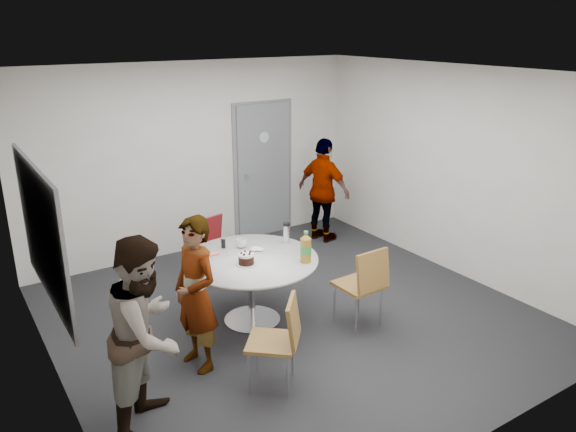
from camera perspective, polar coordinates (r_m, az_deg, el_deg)
floor at (r=6.52m, az=0.44°, el=-10.07°), size 5.00×5.00×0.00m
ceiling at (r=5.72m, az=0.51°, el=14.32°), size 5.00×5.00×0.00m
wall_back at (r=8.11m, az=-9.38°, el=5.78°), size 5.00×0.00×5.00m
wall_left at (r=5.12m, az=-23.58°, el=-3.40°), size 0.00×5.00×5.00m
wall_right at (r=7.60m, az=16.44°, el=4.37°), size 0.00×5.00×5.00m
wall_front at (r=4.27m, az=19.48°, el=-7.27°), size 5.00×0.00×5.00m
door at (r=8.65m, az=-2.54°, el=4.63°), size 1.02×0.17×2.12m
whiteboard at (r=5.28m, az=-23.70°, el=-1.61°), size 0.04×1.90×1.25m
table at (r=6.13m, az=-3.42°, el=-5.10°), size 1.46×1.46×1.11m
chair_near_left at (r=5.11m, az=-0.71°, el=-11.92°), size 0.62×0.61×0.89m
chair_near_right at (r=6.08m, az=7.81°, el=-6.46°), size 0.46×0.50×0.93m
chair_far at (r=7.35m, az=-7.33°, el=-2.55°), size 0.47×0.50×0.81m
person_main at (r=5.36m, az=-9.34°, el=-7.87°), size 0.45×0.61×1.53m
person_left at (r=4.72m, az=-14.17°, el=-11.40°), size 0.99×1.01×1.64m
person_right at (r=8.45m, az=3.65°, el=2.60°), size 0.62×1.00×1.58m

